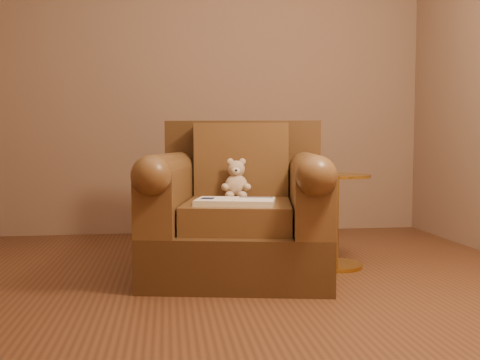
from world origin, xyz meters
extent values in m
plane|color=brown|center=(0.00, 0.00, 0.00)|extent=(4.00, 4.00, 0.00)
cube|color=#846651|center=(0.00, 2.00, 1.35)|extent=(4.00, 0.02, 2.70)
cube|color=#462D17|center=(0.13, 0.42, 0.15)|extent=(1.23, 1.18, 0.30)
cube|color=#462D17|center=(0.21, 0.86, 0.62)|extent=(1.05, 0.30, 0.65)
cube|color=brown|center=(0.12, 0.37, 0.37)|extent=(0.74, 0.84, 0.16)
cube|color=brown|center=(0.18, 0.73, 0.69)|extent=(0.63, 0.28, 0.47)
cube|color=brown|center=(-0.30, 0.45, 0.46)|extent=(0.38, 0.92, 0.34)
cube|color=brown|center=(0.53, 0.29, 0.46)|extent=(0.38, 0.92, 0.34)
cylinder|color=brown|center=(-0.30, 0.45, 0.63)|extent=(0.38, 0.92, 0.21)
cylinder|color=brown|center=(0.53, 0.29, 0.63)|extent=(0.38, 0.92, 0.21)
ellipsoid|color=tan|center=(0.13, 0.57, 0.52)|extent=(0.15, 0.13, 0.16)
sphere|color=tan|center=(0.13, 0.58, 0.63)|extent=(0.11, 0.11, 0.11)
ellipsoid|color=tan|center=(0.09, 0.59, 0.68)|extent=(0.04, 0.02, 0.04)
ellipsoid|color=tan|center=(0.17, 0.58, 0.68)|extent=(0.04, 0.02, 0.04)
ellipsoid|color=beige|center=(0.12, 0.53, 0.62)|extent=(0.05, 0.03, 0.04)
sphere|color=black|center=(0.12, 0.51, 0.63)|extent=(0.02, 0.02, 0.02)
ellipsoid|color=tan|center=(0.05, 0.52, 0.52)|extent=(0.05, 0.10, 0.05)
ellipsoid|color=tan|center=(0.19, 0.50, 0.52)|extent=(0.05, 0.10, 0.05)
ellipsoid|color=tan|center=(0.08, 0.49, 0.48)|extent=(0.06, 0.10, 0.05)
ellipsoid|color=tan|center=(0.16, 0.48, 0.48)|extent=(0.06, 0.10, 0.05)
cube|color=beige|center=(0.07, 0.19, 0.47)|extent=(0.49, 0.36, 0.03)
cube|color=white|center=(-0.03, 0.22, 0.49)|extent=(0.27, 0.31, 0.00)
cube|color=white|center=(0.18, 0.17, 0.49)|extent=(0.27, 0.31, 0.00)
cube|color=beige|center=(0.07, 0.19, 0.49)|extent=(0.07, 0.25, 0.00)
cube|color=#0F1638|center=(-0.08, 0.23, 0.49)|extent=(0.09, 0.11, 0.00)
cube|color=slate|center=(0.20, 0.26, 0.49)|extent=(0.20, 0.10, 0.00)
cylinder|color=gold|center=(0.77, 0.52, 0.01)|extent=(0.34, 0.34, 0.03)
cylinder|color=gold|center=(0.77, 0.52, 0.30)|extent=(0.03, 0.03, 0.56)
cylinder|color=gold|center=(0.77, 0.52, 0.59)|extent=(0.43, 0.43, 0.02)
cylinder|color=gold|center=(0.77, 0.52, 0.58)|extent=(0.03, 0.03, 0.02)
camera|label=1|loc=(-0.31, -2.76, 0.80)|focal=40.00mm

